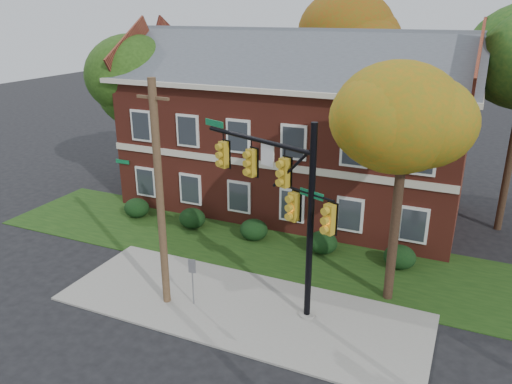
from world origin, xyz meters
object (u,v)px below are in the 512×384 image
at_px(utility_pole, 160,198).
at_px(tree_far_rear, 356,40).
at_px(apartment_building, 293,120).
at_px(hedge_far_right, 400,257).
at_px(tree_near_right, 411,134).
at_px(sign_post, 192,275).
at_px(traffic_signal, 283,194).
at_px(hedge_right, 322,242).
at_px(tree_left_rear, 133,81).
at_px(hedge_center, 254,230).
at_px(hedge_far_left, 137,208).
at_px(hedge_left, 192,218).

bearing_deg(utility_pole, tree_far_rear, 89.27).
xyz_separation_m(apartment_building, utility_pole, (-0.74, -11.76, -0.63)).
bearing_deg(hedge_far_right, tree_near_right, -85.48).
distance_m(tree_near_right, sign_post, 9.38).
xyz_separation_m(hedge_far_right, traffic_signal, (-3.70, -4.77, 4.01)).
xyz_separation_m(hedge_far_right, tree_near_right, (0.22, -2.83, 6.14)).
bearing_deg(tree_far_rear, hedge_right, -80.64).
xyz_separation_m(hedge_right, traffic_signal, (-0.20, -4.77, 4.01)).
distance_m(hedge_right, tree_left_rear, 15.17).
xyz_separation_m(traffic_signal, utility_pole, (-4.03, -1.74, -0.18)).
bearing_deg(tree_left_rear, hedge_center, -23.04).
bearing_deg(hedge_right, utility_pole, -123.07).
distance_m(tree_left_rear, tree_far_rear, 14.40).
bearing_deg(tree_left_rear, tree_far_rear, 38.97).
xyz_separation_m(hedge_far_left, sign_post, (7.31, -6.26, 0.82)).
relative_size(tree_near_right, tree_far_rear, 0.74).
height_order(hedge_right, tree_left_rear, tree_left_rear).
height_order(apartment_building, hedge_left, apartment_building).
height_order(hedge_far_left, traffic_signal, traffic_signal).
distance_m(hedge_far_left, tree_far_rear, 17.61).
distance_m(hedge_right, utility_pole, 8.66).
xyz_separation_m(hedge_center, hedge_right, (3.50, 0.00, 0.00)).
distance_m(hedge_far_left, hedge_far_right, 14.00).
xyz_separation_m(hedge_center, sign_post, (0.31, -6.26, 0.82)).
height_order(hedge_center, hedge_far_right, same).
bearing_deg(sign_post, tree_left_rear, 125.19).
height_order(hedge_far_right, traffic_signal, traffic_signal).
height_order(hedge_far_right, sign_post, sign_post).
height_order(apartment_building, hedge_far_left, apartment_building).
xyz_separation_m(apartment_building, hedge_far_right, (7.00, -5.25, -4.46)).
xyz_separation_m(apartment_building, tree_near_right, (7.22, -8.09, 1.68)).
distance_m(hedge_left, utility_pole, 8.04).
bearing_deg(tree_left_rear, hedge_far_right, -13.89).
relative_size(tree_left_rear, sign_post, 4.50).
bearing_deg(traffic_signal, hedge_left, 166.39).
bearing_deg(tree_far_rear, sign_post, -93.05).
bearing_deg(hedge_center, tree_left_rear, 156.96).
xyz_separation_m(tree_near_right, sign_post, (-6.91, -3.43, -5.33)).
xyz_separation_m(hedge_far_left, hedge_right, (10.50, 0.00, 0.00)).
xyz_separation_m(hedge_far_right, tree_far_rear, (-5.66, 13.09, 8.32)).
height_order(hedge_far_left, hedge_far_right, same).
xyz_separation_m(hedge_far_right, utility_pole, (-7.74, -6.51, 3.83)).
distance_m(hedge_far_left, tree_near_right, 15.75).
distance_m(hedge_far_right, sign_post, 9.20).
bearing_deg(hedge_far_right, sign_post, -136.89).
distance_m(hedge_far_left, utility_pole, 9.81).
distance_m(hedge_far_right, tree_far_rear, 16.51).
relative_size(tree_left_rear, tree_far_rear, 0.77).
relative_size(tree_near_right, utility_pole, 1.00).
relative_size(apartment_building, hedge_right, 13.43).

